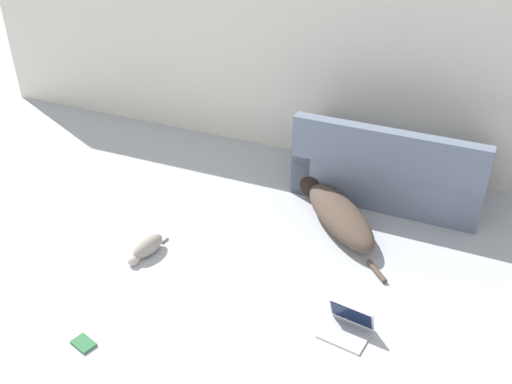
# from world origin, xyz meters

# --- Properties ---
(wall_back) EXTENTS (7.92, 0.06, 2.62)m
(wall_back) POSITION_xyz_m (0.00, 4.36, 1.31)
(wall_back) COLOR silver
(wall_back) RESTS_ON ground_plane
(couch) EXTENTS (1.91, 0.80, 0.90)m
(couch) POSITION_xyz_m (1.53, 3.73, 0.30)
(couch) COLOR slate
(couch) RESTS_ON ground_plane
(dog) EXTENTS (1.24, 1.32, 0.28)m
(dog) POSITION_xyz_m (1.19, 3.03, 0.14)
(dog) COLOR #4C3D33
(dog) RESTS_ON ground_plane
(cat) EXTENTS (0.22, 0.51, 0.17)m
(cat) POSITION_xyz_m (-0.26, 1.89, 0.08)
(cat) COLOR gray
(cat) RESTS_ON ground_plane
(laptop_open) EXTENTS (0.40, 0.35, 0.22)m
(laptop_open) POSITION_xyz_m (1.68, 1.68, 0.07)
(laptop_open) COLOR #B7B7BC
(laptop_open) RESTS_ON ground_plane
(book_green) EXTENTS (0.21, 0.17, 0.02)m
(book_green) POSITION_xyz_m (-0.11, 0.76, 0.01)
(book_green) COLOR #2D663D
(book_green) RESTS_ON ground_plane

